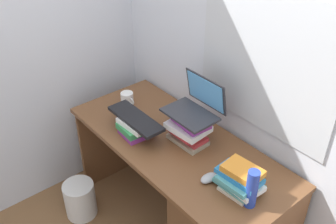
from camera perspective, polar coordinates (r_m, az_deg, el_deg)
The scene contains 13 objects.
ground_plane at distance 2.92m, azimuth 1.13°, elevation -16.21°, with size 6.00×6.00×0.00m, color brown.
wall_back at distance 2.33m, azimuth 8.62°, elevation 9.77°, with size 6.00×0.06×2.60m.
wall_left at distance 2.83m, azimuth -11.65°, elevation 13.82°, with size 0.05×6.00×2.60m, color silver.
desk at distance 2.41m, azimuth 7.08°, elevation -15.63°, with size 1.53×0.66×0.75m.
book_stack_tall at distance 2.34m, azimuth 3.05°, elevation -2.42°, with size 0.25×0.21×0.19m.
book_stack_keyboard_riser at distance 2.44m, azimuth -4.78°, elevation -2.24°, with size 0.23×0.20×0.10m.
book_stack_side at distance 2.07m, azimuth 10.52°, elevation -9.76°, with size 0.25×0.20×0.16m.
laptop at distance 2.29m, azimuth 4.20°, elevation 1.05°, with size 0.31×0.25×0.22m.
keyboard at distance 2.40m, azimuth -4.80°, elevation -0.96°, with size 0.42×0.14×0.02m, color black.
computer_mouse at distance 2.14m, azimuth 5.98°, elevation -9.63°, with size 0.06×0.10×0.04m, color #A5A8AD.
mug at distance 2.73m, azimuth -6.02°, elevation 1.95°, with size 0.13×0.09×0.09m.
water_bottle at distance 1.98m, azimuth 12.21°, elevation -10.98°, with size 0.06×0.06×0.22m, color #263FA5.
wastebasket at distance 2.96m, azimuth -12.81°, elevation -12.41°, with size 0.22×0.22×0.28m, color silver.
Camera 1 is at (1.41, -1.24, 2.24)m, focal length 41.44 mm.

